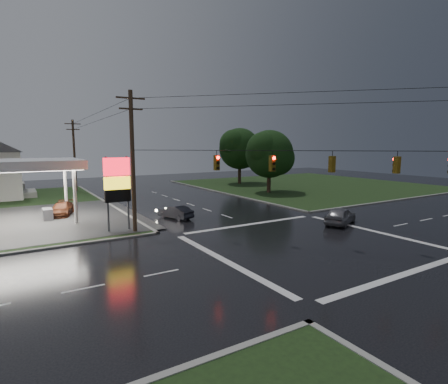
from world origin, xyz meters
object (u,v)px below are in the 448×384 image
utility_pole_nw (133,160)px  car_pump (62,209)px  pylon_sign (117,182)px  utility_pole_n (74,155)px  tree_ne_far (240,149)px  car_north (175,212)px  tree_ne_near (270,154)px  car_crossing (340,216)px

utility_pole_nw → car_pump: utility_pole_nw is taller
pylon_sign → utility_pole_n: utility_pole_n is taller
tree_ne_far → utility_pole_n: bearing=171.5°
utility_pole_nw → car_north: bearing=33.0°
tree_ne_near → car_north: bearing=-153.6°
utility_pole_n → car_north: 26.27m
tree_ne_near → car_crossing: size_ratio=2.03×
tree_ne_near → car_north: size_ratio=2.39×
pylon_sign → car_north: 7.08m
car_pump → car_north: bearing=-19.4°
tree_ne_near → car_crossing: (-7.39, -19.00, -4.81)m
pylon_sign → car_pump: pylon_sign is taller
tree_ne_near → tree_ne_far: bearing=75.9°
utility_pole_nw → tree_ne_near: (23.64, 12.49, -0.16)m
car_north → car_crossing: car_crossing is taller
car_north → car_pump: 11.42m
utility_pole_nw → tree_ne_near: 26.74m
utility_pole_nw → car_pump: bearing=111.9°
pylon_sign → utility_pole_nw: (1.00, -1.00, 1.71)m
car_crossing → car_pump: (-20.36, 16.75, -0.10)m
utility_pole_n → tree_ne_near: size_ratio=1.17×
utility_pole_n → tree_ne_near: (23.64, -16.01, 0.09)m
tree_ne_near → tree_ne_far: (3.01, 12.00, 0.62)m
tree_ne_near → car_crossing: 20.95m
tree_ne_near → car_north: tree_ne_near is taller
tree_ne_far → car_crossing: (-10.40, -31.00, -5.43)m
tree_ne_near → car_pump: tree_ne_near is taller
utility_pole_nw → utility_pole_n: bearing=90.0°
tree_ne_far → car_north: size_ratio=2.61×
pylon_sign → car_north: bearing=20.1°
utility_pole_n → car_north: bearing=-79.2°
utility_pole_n → tree_ne_far: utility_pole_n is taller
tree_ne_far → car_crossing: bearing=-108.5°
tree_ne_far → tree_ne_near: bearing=-104.1°
car_pump → tree_ne_far: bearing=43.8°
utility_pole_nw → car_pump: (-4.11, 10.24, -5.07)m
utility_pole_nw → tree_ne_near: bearing=27.9°
utility_pole_nw → car_crossing: 18.20m
tree_ne_near → car_pump: bearing=-175.3°
pylon_sign → car_crossing: (17.25, -7.51, -3.26)m
utility_pole_n → car_crossing: bearing=-65.1°
utility_pole_nw → car_pump: size_ratio=2.46×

